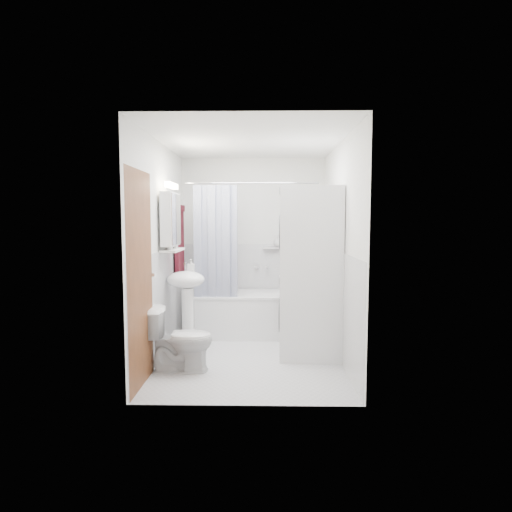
{
  "coord_description": "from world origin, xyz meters",
  "views": [
    {
      "loc": [
        0.15,
        -4.74,
        1.55
      ],
      "look_at": [
        0.06,
        0.15,
        1.13
      ],
      "focal_mm": 30.0,
      "sensor_mm": 36.0,
      "label": 1
    }
  ],
  "objects_px": {
    "bathtub": "(252,312)",
    "sink": "(186,292)",
    "toilet": "(181,340)",
    "washer_dryer": "(310,272)"
  },
  "relations": [
    {
      "from": "bathtub",
      "to": "toilet",
      "type": "bearing_deg",
      "value": -116.47
    },
    {
      "from": "sink",
      "to": "washer_dryer",
      "type": "xyz_separation_m",
      "value": [
        1.43,
        -0.11,
        0.25
      ]
    },
    {
      "from": "bathtub",
      "to": "sink",
      "type": "distance_m",
      "value": 1.13
    },
    {
      "from": "bathtub",
      "to": "sink",
      "type": "relative_size",
      "value": 1.42
    },
    {
      "from": "sink",
      "to": "washer_dryer",
      "type": "relative_size",
      "value": 0.55
    },
    {
      "from": "sink",
      "to": "washer_dryer",
      "type": "distance_m",
      "value": 1.46
    },
    {
      "from": "washer_dryer",
      "to": "sink",
      "type": "bearing_deg",
      "value": 179.86
    },
    {
      "from": "bathtub",
      "to": "washer_dryer",
      "type": "distance_m",
      "value": 1.26
    },
    {
      "from": "sink",
      "to": "toilet",
      "type": "distance_m",
      "value": 0.76
    },
    {
      "from": "bathtub",
      "to": "toilet",
      "type": "distance_m",
      "value": 1.57
    }
  ]
}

